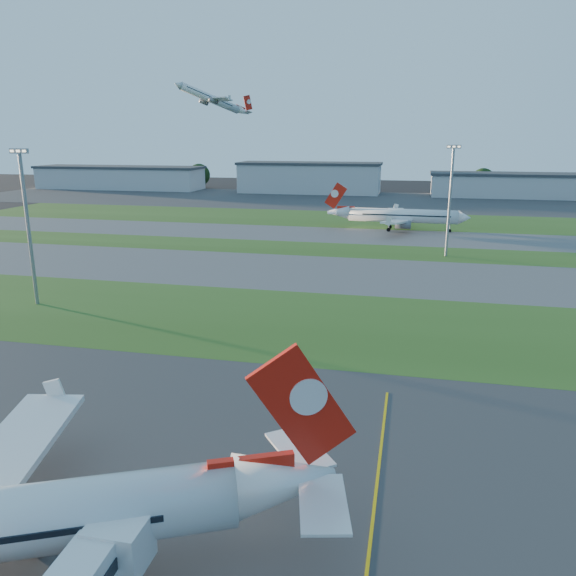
# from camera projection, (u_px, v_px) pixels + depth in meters

# --- Properties ---
(grass_strip_a) EXTENTS (300.00, 34.00, 0.01)m
(grass_strip_a) POSITION_uv_depth(u_px,v_px,m) (361.00, 327.00, 84.18)
(grass_strip_a) COLOR #2E4E1A
(grass_strip_a) RESTS_ON ground
(taxiway_a) EXTENTS (300.00, 32.00, 0.01)m
(taxiway_a) POSITION_uv_depth(u_px,v_px,m) (376.00, 275.00, 115.28)
(taxiway_a) COLOR #515154
(taxiway_a) RESTS_ON ground
(grass_strip_b) EXTENTS (300.00, 18.00, 0.01)m
(grass_strip_b) POSITION_uv_depth(u_px,v_px,m) (383.00, 252.00, 138.84)
(grass_strip_b) COLOR #2E4E1A
(grass_strip_b) RESTS_ON ground
(taxiway_b) EXTENTS (300.00, 26.00, 0.01)m
(taxiway_b) POSITION_uv_depth(u_px,v_px,m) (387.00, 237.00, 159.58)
(taxiway_b) COLOR #515154
(taxiway_b) RESTS_ON ground
(grass_strip_c) EXTENTS (300.00, 40.00, 0.01)m
(grass_strip_c) POSITION_uv_depth(u_px,v_px,m) (392.00, 221.00, 190.68)
(grass_strip_c) COLOR #2E4E1A
(grass_strip_c) RESTS_ON ground
(apron_far) EXTENTS (400.00, 80.00, 0.01)m
(apron_far) POSITION_uv_depth(u_px,v_px,m) (397.00, 201.00, 247.23)
(apron_far) COLOR #333335
(apron_far) RESTS_ON ground
(airliner_taxiing) EXTENTS (40.19, 34.10, 12.54)m
(airliner_taxiing) POSITION_uv_depth(u_px,v_px,m) (401.00, 216.00, 169.29)
(airliner_taxiing) COLOR silver
(airliner_taxiing) RESTS_ON ground
(airliner_departing) EXTENTS (25.97, 24.32, 10.53)m
(airliner_departing) POSITION_uv_depth(u_px,v_px,m) (211.00, 99.00, 238.52)
(airliner_departing) COLOR silver
(light_mast_west) EXTENTS (3.20, 0.70, 25.80)m
(light_mast_west) POSITION_uv_depth(u_px,v_px,m) (27.00, 217.00, 91.79)
(light_mast_west) COLOR gray
(light_mast_west) RESTS_ON ground
(light_mast_centre) EXTENTS (3.20, 0.70, 25.80)m
(light_mast_centre) POSITION_uv_depth(u_px,v_px,m) (450.00, 194.00, 129.97)
(light_mast_centre) COLOR gray
(light_mast_centre) RESTS_ON ground
(hangar_far_west) EXTENTS (91.80, 23.00, 12.20)m
(hangar_far_west) POSITION_uv_depth(u_px,v_px,m) (120.00, 177.00, 305.21)
(hangar_far_west) COLOR #A7A9AF
(hangar_far_west) RESTS_ON ground
(hangar_west) EXTENTS (71.40, 23.00, 15.20)m
(hangar_west) POSITION_uv_depth(u_px,v_px,m) (310.00, 178.00, 282.91)
(hangar_west) COLOR #A7A9AF
(hangar_west) RESTS_ON ground
(hangar_east) EXTENTS (81.60, 23.00, 11.20)m
(hangar_east) POSITION_uv_depth(u_px,v_px,m) (519.00, 185.00, 262.56)
(hangar_east) COLOR #A7A9AF
(hangar_east) RESTS_ON ground
(tree_far_west) EXTENTS (11.00, 11.00, 12.00)m
(tree_far_west) POSITION_uv_depth(u_px,v_px,m) (68.00, 174.00, 325.72)
(tree_far_west) COLOR black
(tree_far_west) RESTS_ON ground
(tree_west) EXTENTS (12.10, 12.10, 13.20)m
(tree_west) POSITION_uv_depth(u_px,v_px,m) (199.00, 175.00, 310.74)
(tree_west) COLOR black
(tree_west) RESTS_ON ground
(tree_mid_west) EXTENTS (9.90, 9.90, 10.80)m
(tree_mid_west) POSITION_uv_depth(u_px,v_px,m) (361.00, 180.00, 288.53)
(tree_mid_west) COLOR black
(tree_mid_west) RESTS_ON ground
(tree_mid_east) EXTENTS (11.55, 11.55, 12.60)m
(tree_mid_east) POSITION_uv_depth(u_px,v_px,m) (483.00, 180.00, 278.58)
(tree_mid_east) COLOR black
(tree_mid_east) RESTS_ON ground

